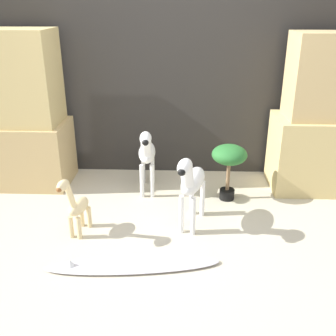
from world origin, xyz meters
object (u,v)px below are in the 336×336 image
giraffe_figurine (76,206)px  zebra_left (147,152)px  zebra_right (191,181)px  potted_palm_front (229,159)px  surfboard (131,265)px

giraffe_figurine → zebra_left: bearing=58.3°
zebra_right → potted_palm_front: (0.34, 0.51, -0.01)m
potted_palm_front → zebra_right: bearing=-124.1°
zebra_right → giraffe_figurine: bearing=-170.5°
giraffe_figurine → potted_palm_front: 1.39m
zebra_right → giraffe_figurine: 0.89m
zebra_right → zebra_left: same height
zebra_left → potted_palm_front: 0.75m
zebra_right → zebra_left: size_ratio=1.00×
zebra_left → giraffe_figurine: size_ratio=1.25×
zebra_left → surfboard: bearing=-90.5°
giraffe_figurine → surfboard: (0.46, -0.39, -0.24)m
zebra_right → zebra_left: (-0.40, 0.62, 0.00)m
zebra_right → giraffe_figurine: size_ratio=1.25×
zebra_right → zebra_left: 0.73m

